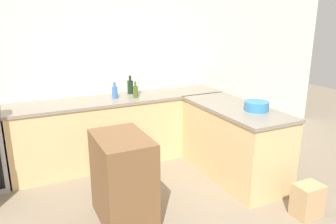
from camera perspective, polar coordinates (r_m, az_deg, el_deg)
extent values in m
cube|color=silver|center=(4.82, -9.80, 8.29)|extent=(8.00, 0.06, 2.70)
cube|color=#D6B27A|center=(4.70, -8.08, -3.21)|extent=(2.94, 0.63, 0.89)
cube|color=gray|center=(4.57, -8.31, 2.28)|extent=(2.97, 0.66, 0.04)
cube|color=#D6B27A|center=(4.29, 11.31, -5.28)|extent=(0.66, 1.53, 0.89)
cube|color=gray|center=(4.15, 11.66, 0.68)|extent=(0.69, 1.56, 0.04)
cube|color=brown|center=(3.35, -7.86, -11.43)|extent=(0.49, 0.73, 0.89)
cylinder|color=teal|center=(4.01, 15.16, 1.01)|extent=(0.29, 0.29, 0.11)
cylinder|color=black|center=(4.76, -6.58, 4.32)|extent=(0.08, 0.08, 0.19)
cylinder|color=black|center=(4.74, -6.63, 5.88)|extent=(0.04, 0.04, 0.07)
cylinder|color=silver|center=(4.68, -5.56, 4.24)|extent=(0.08, 0.08, 0.21)
cylinder|color=silver|center=(4.65, -5.61, 5.97)|extent=(0.04, 0.04, 0.08)
cylinder|color=#386BB7|center=(4.51, -9.26, 3.36)|extent=(0.08, 0.08, 0.16)
cylinder|color=#386BB7|center=(4.49, -9.32, 4.75)|extent=(0.03, 0.03, 0.06)
cylinder|color=#475B1E|center=(4.51, -5.69, 3.50)|extent=(0.06, 0.06, 0.16)
cylinder|color=#475B1E|center=(4.49, -5.73, 4.91)|extent=(0.03, 0.03, 0.06)
cube|color=tan|center=(3.78, 23.13, -13.97)|extent=(0.29, 0.22, 0.35)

